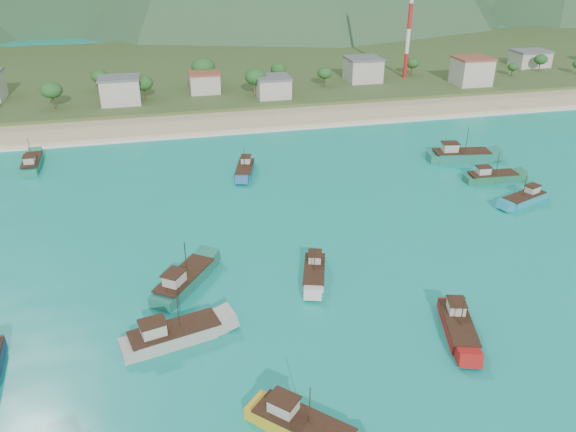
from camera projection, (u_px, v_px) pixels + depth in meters
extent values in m
plane|color=#0B8071|center=(298.00, 299.00, 73.16)|extent=(600.00, 600.00, 0.00)
cube|color=beige|center=(222.00, 122.00, 141.82)|extent=(400.00, 18.00, 1.20)
cube|color=#385123|center=(200.00, 71.00, 194.83)|extent=(400.00, 110.00, 2.40)
cube|color=white|center=(227.00, 134.00, 133.56)|extent=(400.00, 2.50, 0.08)
cube|color=beige|center=(120.00, 91.00, 149.95)|extent=(10.17, 7.89, 6.65)
cube|color=beige|center=(205.00, 83.00, 160.60)|extent=(8.31, 6.93, 5.37)
cube|color=beige|center=(273.00, 87.00, 156.72)|extent=(8.94, 9.01, 5.18)
cube|color=beige|center=(363.00, 70.00, 173.06)|extent=(9.96, 9.60, 6.71)
cube|color=beige|center=(472.00, 72.00, 168.94)|extent=(10.02, 8.91, 7.62)
cube|color=beige|center=(530.00, 59.00, 192.61)|extent=(11.60, 8.30, 4.97)
cylinder|color=red|center=(405.00, 65.00, 177.34)|extent=(1.20, 1.20, 7.42)
cylinder|color=white|center=(408.00, 41.00, 173.99)|extent=(1.20, 1.20, 7.42)
cylinder|color=red|center=(410.00, 16.00, 170.65)|extent=(1.20, 1.20, 7.42)
cube|color=#1B8060|center=(32.00, 164.00, 114.33)|extent=(3.57, 10.71, 1.92)
cube|color=beige|center=(29.00, 160.00, 111.69)|extent=(2.04, 2.49, 1.56)
cylinder|color=#382114|center=(30.00, 149.00, 113.44)|extent=(0.12, 0.12, 4.33)
cube|color=teal|center=(524.00, 200.00, 99.16)|extent=(10.00, 6.03, 1.75)
cube|color=beige|center=(532.00, 190.00, 99.42)|extent=(2.66, 2.41, 1.42)
cylinder|color=#382114|center=(525.00, 186.00, 97.61)|extent=(0.12, 0.12, 3.93)
cube|color=#A7A197|center=(175.00, 336.00, 65.39)|extent=(12.15, 6.13, 2.12)
cube|color=beige|center=(153.00, 329.00, 63.55)|extent=(3.08, 2.71, 1.72)
cylinder|color=#382114|center=(178.00, 311.00, 64.10)|extent=(0.12, 0.12, 4.77)
cube|color=silver|center=(314.00, 274.00, 77.65)|extent=(5.45, 9.71, 1.69)
cube|color=beige|center=(315.00, 258.00, 78.65)|extent=(2.27, 2.54, 1.38)
cylinder|color=#382114|center=(314.00, 259.00, 75.93)|extent=(0.12, 0.12, 3.81)
cube|color=#1C6847|center=(492.00, 178.00, 107.88)|extent=(10.52, 3.71, 1.88)
cube|color=beige|center=(483.00, 171.00, 106.80)|extent=(2.47, 2.04, 1.53)
cylinder|color=#382114|center=(498.00, 163.00, 106.59)|extent=(0.12, 0.12, 4.23)
cube|color=gold|center=(303.00, 429.00, 53.27)|extent=(10.07, 10.01, 1.99)
cube|color=beige|center=(283.00, 405.00, 53.50)|extent=(3.18, 3.18, 1.62)
cylinder|color=#382114|center=(310.00, 406.00, 51.52)|extent=(0.12, 0.12, 4.48)
cube|color=#215F8E|center=(245.00, 171.00, 111.30)|extent=(5.37, 10.09, 1.76)
cube|color=beige|center=(246.00, 160.00, 112.34)|extent=(2.30, 2.60, 1.43)
cylinder|color=#382114|center=(244.00, 159.00, 109.52)|extent=(0.12, 0.12, 3.96)
cube|color=#AB1613|center=(458.00, 329.00, 66.79)|extent=(5.75, 10.62, 1.85)
cube|color=beige|center=(456.00, 307.00, 67.89)|extent=(2.44, 2.75, 1.50)
cylinder|color=#382114|center=(463.00, 311.00, 64.92)|extent=(0.12, 0.12, 4.17)
cube|color=#1B6753|center=(185.00, 282.00, 75.63)|extent=(9.45, 11.30, 2.09)
cube|color=beige|center=(174.00, 279.00, 72.84)|extent=(3.23, 3.35, 1.70)
cylinder|color=#382114|center=(186.00, 258.00, 74.64)|extent=(0.12, 0.12, 4.70)
cube|color=#1B735E|center=(461.00, 157.00, 117.50)|extent=(13.45, 5.77, 2.37)
cube|color=beige|center=(450.00, 148.00, 116.35)|extent=(3.28, 2.80, 1.92)
cylinder|color=#382114|center=(467.00, 139.00, 115.82)|extent=(0.12, 0.12, 5.32)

